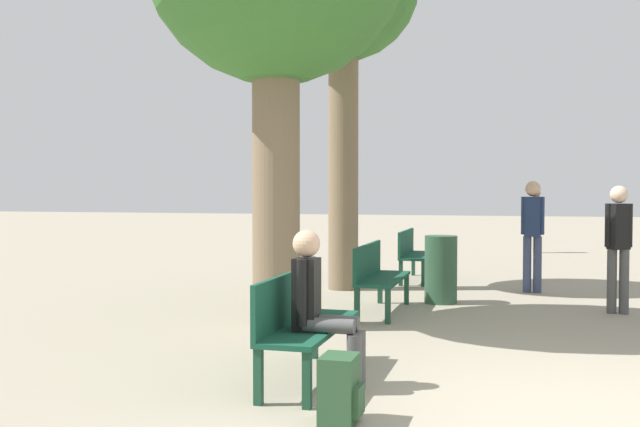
{
  "coord_description": "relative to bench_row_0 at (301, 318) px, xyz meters",
  "views": [
    {
      "loc": [
        -0.47,
        -4.93,
        1.53
      ],
      "look_at": [
        -3.69,
        6.87,
        1.14
      ],
      "focal_mm": 40.0,
      "sensor_mm": 36.0,
      "label": 1
    }
  ],
  "objects": [
    {
      "name": "bench_row_1",
      "position": [
        0.0,
        3.31,
        0.0
      ],
      "size": [
        0.45,
        1.57,
        0.86
      ],
      "color": "#144733",
      "rests_on": "ground_plane"
    },
    {
      "name": "ground_plane",
      "position": [
        2.13,
        -0.56,
        -0.51
      ],
      "size": [
        80.0,
        80.0,
        0.0
      ],
      "primitive_type": "plane",
      "color": "gray"
    },
    {
      "name": "pedestrian_mid",
      "position": [
        1.93,
        5.67,
        0.46
      ],
      "size": [
        0.34,
        0.23,
        1.68
      ],
      "color": "#384260",
      "rests_on": "ground_plane"
    },
    {
      "name": "person_seated",
      "position": [
        0.22,
        -0.21,
        0.15
      ],
      "size": [
        0.56,
        0.32,
        1.23
      ],
      "color": "#4C4C4C",
      "rests_on": "ground_plane"
    },
    {
      "name": "bench_row_2",
      "position": [
        0.0,
        6.62,
        0.0
      ],
      "size": [
        0.45,
        1.57,
        0.86
      ],
      "color": "#144733",
      "rests_on": "ground_plane"
    },
    {
      "name": "pedestrian_near",
      "position": [
        2.92,
        4.03,
        0.41
      ],
      "size": [
        0.32,
        0.27,
        1.6
      ],
      "color": "#4C4C4C",
      "rests_on": "ground_plane"
    },
    {
      "name": "backpack",
      "position": [
        0.56,
        -0.96,
        -0.29
      ],
      "size": [
        0.27,
        0.3,
        0.45
      ],
      "color": "#284C2D",
      "rests_on": "ground_plane"
    },
    {
      "name": "bench_row_0",
      "position": [
        0.0,
        0.0,
        0.0
      ],
      "size": [
        0.45,
        1.57,
        0.86
      ],
      "color": "#144733",
      "rests_on": "ground_plane"
    },
    {
      "name": "trash_bin",
      "position": [
        0.7,
        4.3,
        -0.04
      ],
      "size": [
        0.44,
        0.44,
        0.92
      ],
      "color": "#2D5138",
      "rests_on": "ground_plane"
    },
    {
      "name": "pedestrian_far",
      "position": [
        2.18,
        12.88,
        0.4
      ],
      "size": [
        0.32,
        0.22,
        1.59
      ],
      "color": "beige",
      "rests_on": "ground_plane"
    }
  ]
}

